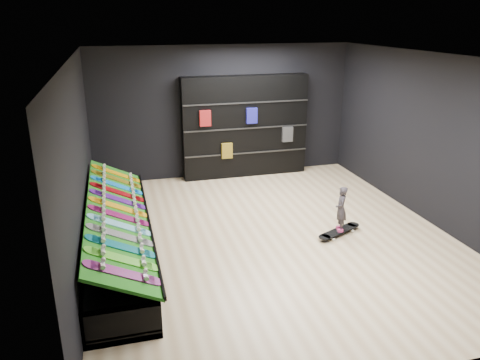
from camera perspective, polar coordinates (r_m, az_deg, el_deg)
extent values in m
cube|color=beige|center=(8.14, 3.79, -6.80)|extent=(6.00, 7.00, 0.01)
cube|color=white|center=(7.34, 4.32, 14.74)|extent=(6.00, 7.00, 0.01)
cube|color=black|center=(10.88, -2.02, 8.30)|extent=(6.00, 0.02, 3.00)
cube|color=black|center=(4.67, 18.30, -8.24)|extent=(6.00, 0.02, 3.00)
cube|color=black|center=(7.23, -19.06, 1.51)|extent=(0.02, 7.00, 3.00)
cube|color=black|center=(9.02, 22.43, 4.52)|extent=(0.02, 7.00, 3.00)
cube|color=#165F0F|center=(7.47, -14.59, -3.91)|extent=(0.92, 4.50, 0.46)
cube|color=black|center=(10.89, 0.60, 6.53)|extent=(2.92, 0.34, 2.33)
imported|color=black|center=(8.20, 12.14, -4.48)|extent=(0.18, 0.21, 0.48)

